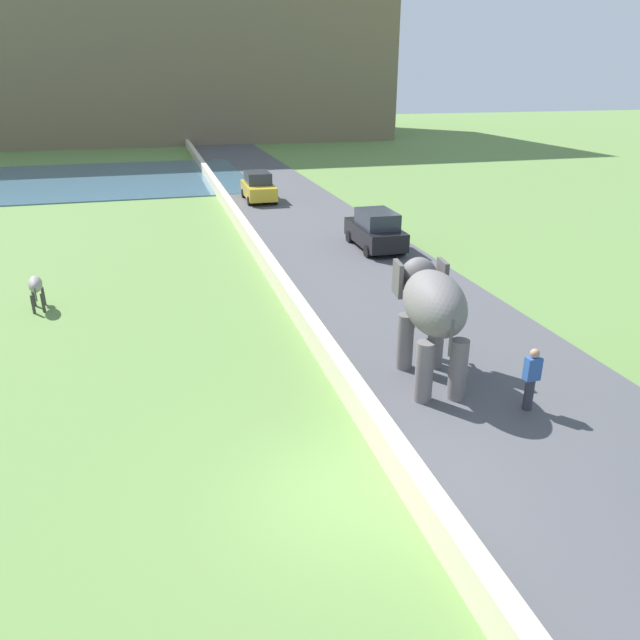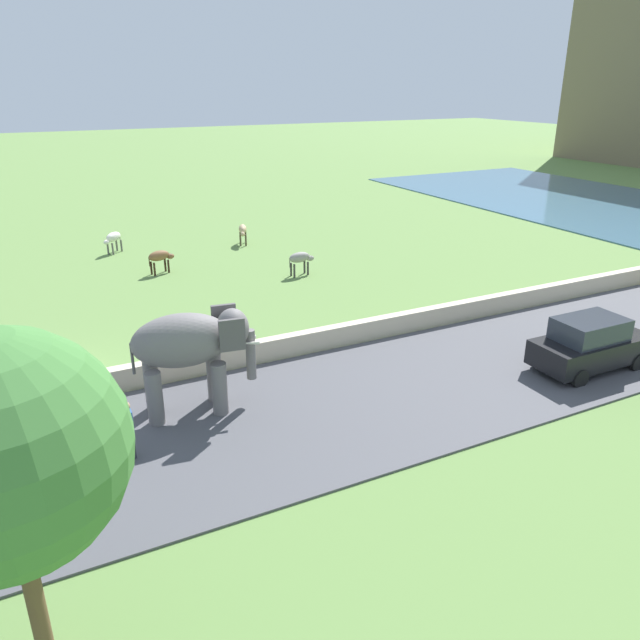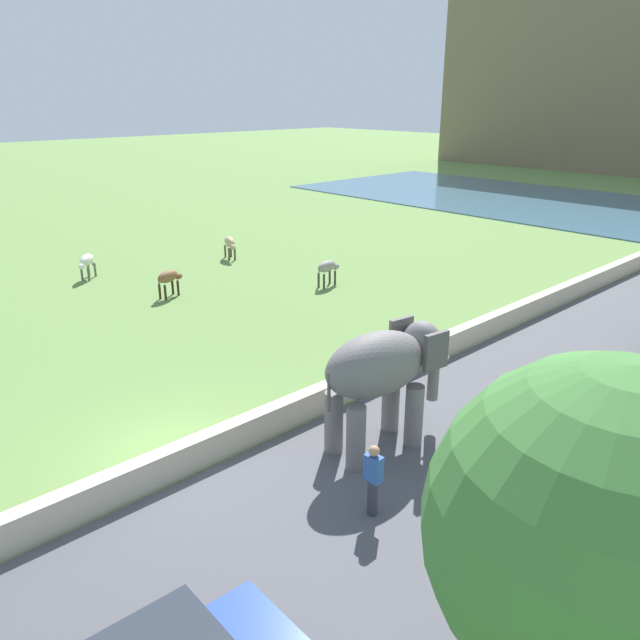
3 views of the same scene
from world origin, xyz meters
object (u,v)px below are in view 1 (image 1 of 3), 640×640
Objects in this scene: person_beside_elephant at (531,379)px; car_black at (376,230)px; elephant at (431,307)px; cow_grey at (36,285)px; car_yellow at (258,187)px.

person_beside_elephant is 14.36m from car_black.
elephant is 13.44m from cow_grey.
elephant is 24.72m from car_yellow.
car_black is 14.21m from cow_grey.
car_black reaches higher than person_beside_elephant.
car_black is 2.84× the size of cow_grey.
car_yellow reaches higher than cow_grey.
elephant is at bearing -104.35° from car_black.
person_beside_elephant is at bearing -95.90° from car_black.
person_beside_elephant is 15.98m from cow_grey.
person_beside_elephant is at bearing -40.35° from cow_grey.
cow_grey is (-12.18, 10.35, -0.04)m from person_beside_elephant.
cow_grey is at bearing 141.92° from elephant.
elephant is 0.88× the size of car_yellow.
car_yellow is at bearing 93.57° from person_beside_elephant.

